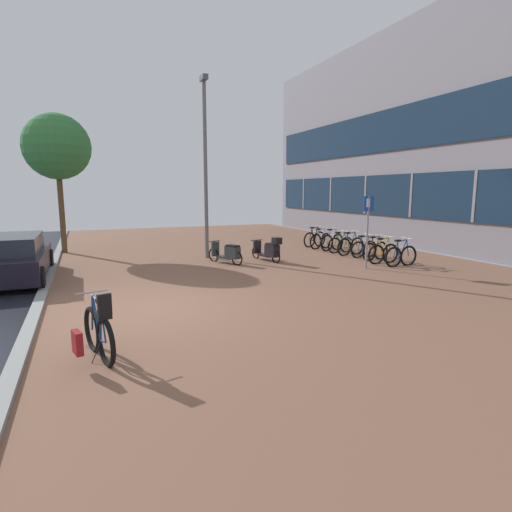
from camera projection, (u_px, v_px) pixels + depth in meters
ground at (217, 303)px, 9.54m from camera, size 21.00×40.00×0.13m
bicycle_foreground at (97, 333)px, 6.27m from camera, size 0.60×1.45×1.14m
bicycle_rack_00 at (401, 256)px, 14.02m from camera, size 1.40×0.48×1.00m
bicycle_rack_01 at (383, 253)px, 14.57m from camera, size 1.37×0.48×1.00m
bicycle_rack_02 at (375, 251)px, 15.27m from camera, size 1.33×0.48×0.98m
bicycle_rack_03 at (364, 249)px, 15.90m from camera, size 1.27×0.48×0.93m
bicycle_rack_04 at (351, 246)px, 16.47m from camera, size 1.42×0.48×1.01m
bicycle_rack_05 at (341, 245)px, 17.09m from camera, size 1.30×0.48×0.95m
bicycle_rack_06 at (332, 242)px, 17.72m from camera, size 1.39×0.48×1.02m
bicycle_rack_07 at (321, 241)px, 18.29m from camera, size 1.36×0.49×0.99m
bicycle_rack_08 at (315, 239)px, 18.94m from camera, size 1.37×0.49×0.99m
scooter_near at (228, 253)px, 14.47m from camera, size 0.89×1.56×0.79m
scooter_mid at (269, 250)px, 14.94m from camera, size 0.68×1.74×0.95m
parked_car_near at (14, 258)px, 11.85m from camera, size 1.80×4.45×1.31m
parking_sign at (368, 224)px, 13.42m from camera, size 0.40×0.07×2.41m
lamp_post at (205, 161)px, 15.18m from camera, size 0.20×0.52×6.71m
street_tree at (57, 147)px, 16.43m from camera, size 2.63×2.63×5.65m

